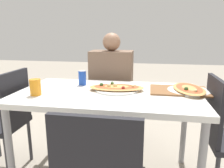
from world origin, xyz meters
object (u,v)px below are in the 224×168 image
at_px(dining_table, 108,101).
at_px(person_seated, 111,81).
at_px(chair_far_seated, 113,96).
at_px(pizza_main, 116,88).
at_px(soda_can, 82,78).
at_px(pizza_second, 189,89).
at_px(drink_glass, 35,87).
at_px(chair_side_left, 6,117).

relative_size(dining_table, person_seated, 1.16).
distance_m(chair_far_seated, pizza_main, 0.74).
bearing_deg(soda_can, person_seated, 66.84).
bearing_deg(soda_can, chair_far_seated, 71.38).
xyz_separation_m(soda_can, pizza_second, (0.88, -0.08, -0.04)).
height_order(soda_can, pizza_second, soda_can).
bearing_deg(dining_table, drink_glass, -161.37).
height_order(chair_far_seated, pizza_second, chair_far_seated).
height_order(person_seated, soda_can, person_seated).
xyz_separation_m(pizza_main, soda_can, (-0.32, 0.13, 0.04)).
xyz_separation_m(chair_far_seated, drink_glass, (-0.43, -0.90, 0.32)).
bearing_deg(person_seated, chair_side_left, 38.78).
bearing_deg(pizza_main, drink_glass, -157.64).
distance_m(dining_table, person_seated, 0.62).
bearing_deg(person_seated, pizza_second, 143.99).
bearing_deg(soda_can, dining_table, -36.13).
bearing_deg(chair_side_left, soda_can, -70.56).
distance_m(person_seated, pizza_second, 0.86).
bearing_deg(soda_can, pizza_second, -5.13).
bearing_deg(person_seated, drink_glass, 61.69).
relative_size(dining_table, drink_glass, 11.80).
distance_m(dining_table, pizza_main, 0.12).
bearing_deg(person_seated, chair_far_seated, -90.00).
xyz_separation_m(chair_side_left, pizza_second, (1.50, 0.14, 0.28)).
bearing_deg(pizza_second, drink_glass, -165.82).
height_order(chair_far_seated, person_seated, person_seated).
height_order(dining_table, soda_can, soda_can).
distance_m(pizza_main, soda_can, 0.35).
xyz_separation_m(chair_side_left, pizza_main, (0.94, 0.09, 0.28)).
xyz_separation_m(chair_far_seated, soda_can, (-0.18, -0.54, 0.32)).
bearing_deg(pizza_second, chair_far_seated, 138.26).
distance_m(chair_far_seated, pizza_second, 0.97).
relative_size(chair_side_left, person_seated, 0.75).
relative_size(pizza_main, pizza_second, 1.06).
relative_size(drink_glass, pizza_second, 0.28).
xyz_separation_m(pizza_main, drink_glass, (-0.56, -0.23, 0.04)).
bearing_deg(drink_glass, person_seated, 61.69).
bearing_deg(chair_far_seated, pizza_second, 138.26).
distance_m(chair_far_seated, person_seated, 0.24).
bearing_deg(pizza_main, dining_table, -132.98).
relative_size(pizza_main, drink_glass, 3.79).
bearing_deg(soda_can, chair_side_left, -160.56).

